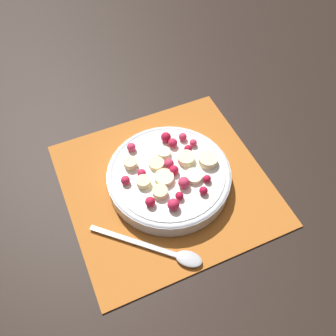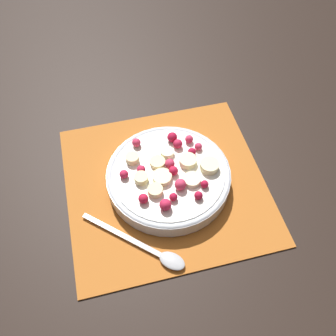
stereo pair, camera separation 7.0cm
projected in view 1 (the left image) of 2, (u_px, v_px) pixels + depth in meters
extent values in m
plane|color=black|center=(166.00, 184.00, 0.74)|extent=(3.00, 3.00, 0.00)
cube|color=#B26023|center=(166.00, 184.00, 0.74)|extent=(0.38, 0.37, 0.01)
cylinder|color=silver|center=(168.00, 176.00, 0.73)|extent=(0.24, 0.24, 0.03)
torus|color=silver|center=(168.00, 172.00, 0.72)|extent=(0.24, 0.24, 0.01)
cylinder|color=white|center=(168.00, 171.00, 0.71)|extent=(0.21, 0.21, 0.00)
cylinder|color=#F4EAB7|center=(194.00, 176.00, 0.70)|extent=(0.04, 0.04, 0.01)
cylinder|color=beige|center=(164.00, 178.00, 0.69)|extent=(0.05, 0.05, 0.01)
cylinder|color=#F4EAB7|center=(164.00, 153.00, 0.73)|extent=(0.03, 0.03, 0.01)
cylinder|color=beige|center=(156.00, 164.00, 0.71)|extent=(0.03, 0.03, 0.01)
cylinder|color=beige|center=(186.00, 158.00, 0.72)|extent=(0.05, 0.05, 0.01)
cylinder|color=beige|center=(144.00, 182.00, 0.69)|extent=(0.04, 0.04, 0.01)
cylinder|color=beige|center=(160.00, 192.00, 0.67)|extent=(0.04, 0.04, 0.01)
cylinder|color=beige|center=(130.00, 163.00, 0.71)|extent=(0.03, 0.03, 0.01)
cylinder|color=beige|center=(208.00, 160.00, 0.72)|extent=(0.04, 0.04, 0.01)
sphere|color=#D12347|center=(173.00, 204.00, 0.65)|extent=(0.02, 0.02, 0.02)
sphere|color=#B21433|center=(203.00, 191.00, 0.67)|extent=(0.02, 0.02, 0.02)
sphere|color=#DB3356|center=(193.00, 143.00, 0.74)|extent=(0.01, 0.01, 0.01)
sphere|color=#D12347|center=(173.00, 143.00, 0.74)|extent=(0.02, 0.02, 0.02)
sphere|color=red|center=(174.00, 170.00, 0.70)|extent=(0.02, 0.02, 0.02)
sphere|color=red|center=(150.00, 202.00, 0.66)|extent=(0.02, 0.02, 0.02)
sphere|color=#D12347|center=(142.00, 173.00, 0.70)|extent=(0.02, 0.02, 0.02)
sphere|color=#B21433|center=(188.00, 149.00, 0.73)|extent=(0.02, 0.02, 0.02)
sphere|color=#B21433|center=(166.00, 137.00, 0.75)|extent=(0.02, 0.02, 0.02)
sphere|color=#DB3356|center=(169.00, 163.00, 0.71)|extent=(0.02, 0.02, 0.02)
sphere|color=#B21433|center=(207.00, 179.00, 0.69)|extent=(0.01, 0.01, 0.01)
sphere|color=#DB3356|center=(131.00, 147.00, 0.73)|extent=(0.02, 0.02, 0.02)
sphere|color=#B21433|center=(180.00, 196.00, 0.67)|extent=(0.01, 0.01, 0.01)
sphere|color=#DB3356|center=(183.00, 137.00, 0.75)|extent=(0.02, 0.02, 0.02)
sphere|color=#DB3356|center=(184.00, 182.00, 0.68)|extent=(0.02, 0.02, 0.02)
sphere|color=#D12347|center=(125.00, 180.00, 0.69)|extent=(0.02, 0.02, 0.02)
cube|color=#B2B2B7|center=(133.00, 241.00, 0.66)|extent=(0.13, 0.12, 0.00)
ellipsoid|color=#B2B2B7|center=(189.00, 259.00, 0.64)|extent=(0.05, 0.05, 0.01)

